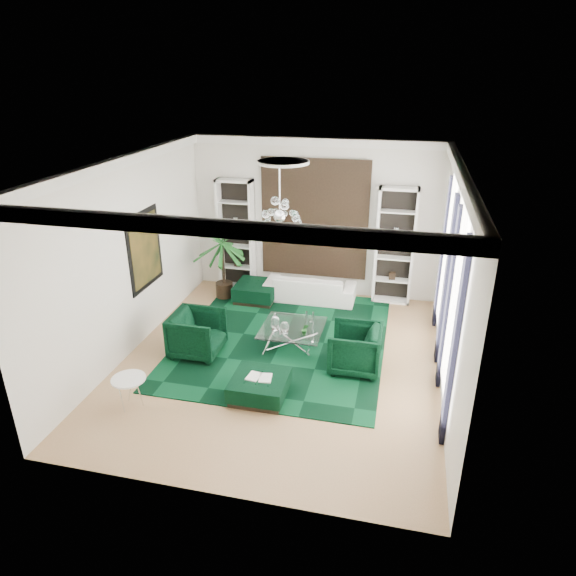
% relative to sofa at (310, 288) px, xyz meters
% --- Properties ---
extents(floor, '(6.00, 7.00, 0.02)m').
position_rel_sofa_xyz_m(floor, '(-0.02, -2.94, -0.33)').
color(floor, tan).
rests_on(floor, ground).
extents(ceiling, '(6.00, 7.00, 0.02)m').
position_rel_sofa_xyz_m(ceiling, '(-0.02, -2.94, 3.49)').
color(ceiling, white).
rests_on(ceiling, ground).
extents(wall_back, '(6.00, 0.02, 3.80)m').
position_rel_sofa_xyz_m(wall_back, '(-0.02, 0.57, 1.58)').
color(wall_back, silver).
rests_on(wall_back, ground).
extents(wall_front, '(6.00, 0.02, 3.80)m').
position_rel_sofa_xyz_m(wall_front, '(-0.02, -6.45, 1.58)').
color(wall_front, silver).
rests_on(wall_front, ground).
extents(wall_left, '(0.02, 7.00, 3.80)m').
position_rel_sofa_xyz_m(wall_left, '(-3.03, -2.94, 1.58)').
color(wall_left, silver).
rests_on(wall_left, ground).
extents(wall_right, '(0.02, 7.00, 3.80)m').
position_rel_sofa_xyz_m(wall_right, '(2.99, -2.94, 1.58)').
color(wall_right, silver).
rests_on(wall_right, ground).
extents(crown_molding, '(6.00, 7.00, 0.18)m').
position_rel_sofa_xyz_m(crown_molding, '(-0.02, -2.94, 3.38)').
color(crown_molding, white).
rests_on(crown_molding, ceiling).
extents(ceiling_medallion, '(0.90, 0.90, 0.05)m').
position_rel_sofa_xyz_m(ceiling_medallion, '(-0.02, -2.64, 3.45)').
color(ceiling_medallion, white).
rests_on(ceiling_medallion, ceiling).
extents(tapestry, '(2.50, 0.06, 2.80)m').
position_rel_sofa_xyz_m(tapestry, '(-0.02, 0.52, 1.58)').
color(tapestry, black).
rests_on(tapestry, wall_back).
extents(shelving_left, '(0.90, 0.38, 2.80)m').
position_rel_sofa_xyz_m(shelving_left, '(-1.97, 0.37, 1.08)').
color(shelving_left, white).
rests_on(shelving_left, floor).
extents(shelving_right, '(0.90, 0.38, 2.80)m').
position_rel_sofa_xyz_m(shelving_right, '(1.93, 0.37, 1.08)').
color(shelving_right, white).
rests_on(shelving_right, floor).
extents(painting, '(0.04, 1.30, 1.60)m').
position_rel_sofa_xyz_m(painting, '(-2.99, -2.34, 1.53)').
color(painting, black).
rests_on(painting, wall_left).
extents(window_near, '(0.03, 1.10, 2.90)m').
position_rel_sofa_xyz_m(window_near, '(2.97, -3.84, 1.58)').
color(window_near, white).
rests_on(window_near, wall_right).
extents(curtain_near_a, '(0.07, 0.30, 3.25)m').
position_rel_sofa_xyz_m(curtain_near_a, '(2.94, -4.62, 1.33)').
color(curtain_near_a, black).
rests_on(curtain_near_a, floor).
extents(curtain_near_b, '(0.07, 0.30, 3.25)m').
position_rel_sofa_xyz_m(curtain_near_b, '(2.94, -3.06, 1.33)').
color(curtain_near_b, black).
rests_on(curtain_near_b, floor).
extents(window_far, '(0.03, 1.10, 2.90)m').
position_rel_sofa_xyz_m(window_far, '(2.97, -1.44, 1.58)').
color(window_far, white).
rests_on(window_far, wall_right).
extents(curtain_far_a, '(0.07, 0.30, 3.25)m').
position_rel_sofa_xyz_m(curtain_far_a, '(2.94, -2.22, 1.33)').
color(curtain_far_a, black).
rests_on(curtain_far_a, floor).
extents(curtain_far_b, '(0.07, 0.30, 3.25)m').
position_rel_sofa_xyz_m(curtain_far_b, '(2.94, -0.66, 1.33)').
color(curtain_far_b, black).
rests_on(curtain_far_b, floor).
extents(rug, '(4.20, 5.00, 0.02)m').
position_rel_sofa_xyz_m(rug, '(-0.17, -2.10, -0.31)').
color(rug, black).
rests_on(rug, floor).
extents(sofa, '(2.19, 0.85, 0.64)m').
position_rel_sofa_xyz_m(sofa, '(0.00, 0.00, 0.00)').
color(sofa, white).
rests_on(sofa, floor).
extents(armchair_left, '(0.97, 0.95, 0.89)m').
position_rel_sofa_xyz_m(armchair_left, '(-1.68, -3.03, 0.12)').
color(armchair_left, black).
rests_on(armchair_left, floor).
extents(armchair_right, '(0.96, 0.93, 0.87)m').
position_rel_sofa_xyz_m(armchair_right, '(1.41, -2.91, 0.12)').
color(armchair_right, black).
rests_on(armchair_right, floor).
extents(coffee_table, '(1.24, 1.24, 0.43)m').
position_rel_sofa_xyz_m(coffee_table, '(0.08, -2.32, -0.11)').
color(coffee_table, white).
rests_on(coffee_table, floor).
extents(ottoman_side, '(0.97, 0.97, 0.43)m').
position_rel_sofa_xyz_m(ottoman_side, '(-1.27, -0.32, -0.10)').
color(ottoman_side, black).
rests_on(ottoman_side, floor).
extents(ottoman_front, '(0.94, 0.94, 0.38)m').
position_rel_sofa_xyz_m(ottoman_front, '(-0.08, -4.16, -0.13)').
color(ottoman_front, black).
rests_on(ottoman_front, floor).
extents(book, '(0.44, 0.29, 0.03)m').
position_rel_sofa_xyz_m(book, '(-0.08, -4.16, 0.07)').
color(book, white).
rests_on(book, ottoman_front).
extents(side_table, '(0.57, 0.57, 0.54)m').
position_rel_sofa_xyz_m(side_table, '(-2.11, -4.93, -0.05)').
color(side_table, white).
rests_on(side_table, floor).
extents(palm, '(1.44, 1.44, 2.31)m').
position_rel_sofa_xyz_m(palm, '(-2.09, -0.33, 0.83)').
color(palm, '#19591E').
rests_on(palm, floor).
extents(chandelier, '(0.88, 0.88, 0.79)m').
position_rel_sofa_xyz_m(chandelier, '(-0.06, -2.78, 2.53)').
color(chandelier, white).
rests_on(chandelier, ceiling).
extents(table_plant, '(0.14, 0.11, 0.24)m').
position_rel_sofa_xyz_m(table_plant, '(0.39, -2.57, 0.23)').
color(table_plant, '#19591E').
rests_on(table_plant, coffee_table).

